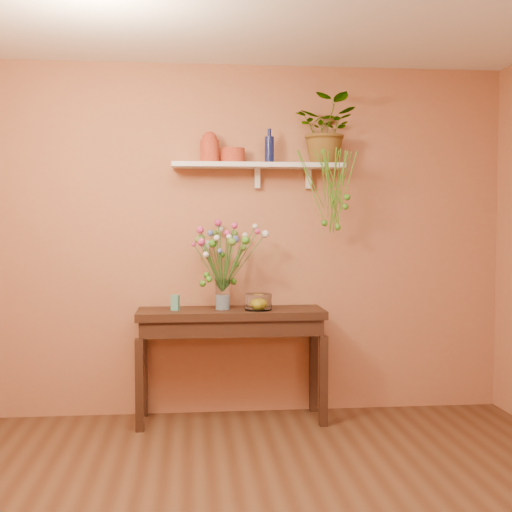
% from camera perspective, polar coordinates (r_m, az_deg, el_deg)
% --- Properties ---
extents(room, '(4.04, 4.04, 2.70)m').
position_cam_1_polar(room, '(3.21, 2.73, 0.34)').
color(room, '#50321E').
rests_on(room, ground).
extents(sideboard, '(1.39, 0.45, 0.84)m').
position_cam_1_polar(sideboard, '(5.00, -2.16, -5.97)').
color(sideboard, '#321911').
rests_on(sideboard, ground).
extents(wall_shelf, '(1.30, 0.24, 0.19)m').
position_cam_1_polar(wall_shelf, '(5.09, 0.32, 7.70)').
color(wall_shelf, white).
rests_on(wall_shelf, room).
extents(terracotta_jug, '(0.18, 0.18, 0.23)m').
position_cam_1_polar(terracotta_jug, '(5.06, -4.00, 9.23)').
color(terracotta_jug, '#B73E25').
rests_on(terracotta_jug, wall_shelf).
extents(terracotta_pot, '(0.23, 0.23, 0.11)m').
position_cam_1_polar(terracotta_pot, '(5.10, -2.02, 8.58)').
color(terracotta_pot, '#B73E25').
rests_on(terracotta_pot, wall_shelf).
extents(blue_bottle, '(0.08, 0.08, 0.26)m').
position_cam_1_polar(blue_bottle, '(5.09, 1.15, 9.14)').
color(blue_bottle, '#0E1543').
rests_on(blue_bottle, wall_shelf).
extents(spider_plant, '(0.58, 0.55, 0.51)m').
position_cam_1_polar(spider_plant, '(5.19, 6.12, 10.67)').
color(spider_plant, '#397F1A').
rests_on(spider_plant, wall_shelf).
extents(plant_fronds, '(0.45, 0.36, 0.61)m').
position_cam_1_polar(plant_fronds, '(5.00, 6.77, 4.96)').
color(plant_fronds, '#397F1A').
rests_on(plant_fronds, wall_shelf).
extents(glass_vase, '(0.11, 0.11, 0.23)m').
position_cam_1_polar(glass_vase, '(4.96, -2.88, -3.47)').
color(glass_vase, white).
rests_on(glass_vase, sideboard).
extents(bouquet, '(0.58, 0.52, 0.54)m').
position_cam_1_polar(bouquet, '(4.94, -2.83, 0.82)').
color(bouquet, '#386B28').
rests_on(bouquet, glass_vase).
extents(glass_bowl, '(0.20, 0.20, 0.12)m').
position_cam_1_polar(glass_bowl, '(4.93, 0.19, -4.00)').
color(glass_bowl, white).
rests_on(glass_bowl, sideboard).
extents(lemon, '(0.08, 0.08, 0.08)m').
position_cam_1_polar(lemon, '(4.95, 0.21, -4.08)').
color(lemon, yellow).
rests_on(lemon, glass_bowl).
extents(carton, '(0.07, 0.06, 0.11)m').
position_cam_1_polar(carton, '(4.95, -6.92, -3.98)').
color(carton, teal).
rests_on(carton, sideboard).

